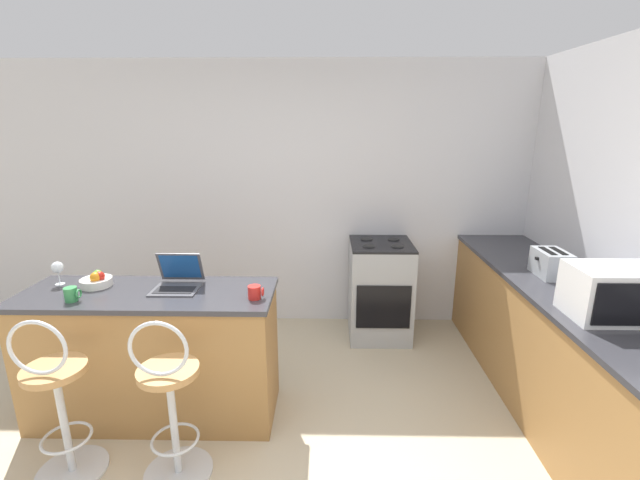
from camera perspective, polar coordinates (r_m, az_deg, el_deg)
name	(u,v)px	position (r m, az deg, el deg)	size (l,w,h in m)	color
wall_back	(278,198)	(4.30, -5.60, 5.61)	(12.00, 0.06, 2.60)	silver
breakfast_bar	(154,354)	(3.29, -21.23, -13.97)	(1.69, 0.60, 0.94)	#9E703D
counter_right	(559,351)	(3.55, 29.30, -12.73)	(0.67, 2.92, 0.94)	#9E703D
bar_stool_near	(58,402)	(2.99, -31.55, -17.96)	(0.40, 0.40, 1.04)	silver
bar_stool_far	(170,404)	(2.72, -19.34, -19.89)	(0.40, 0.40, 1.04)	silver
laptop	(178,279)	(3.08, -18.44, -5.00)	(0.30, 0.29, 0.23)	#47474C
microwave	(613,293)	(2.97, 34.51, -5.83)	(0.47, 0.34, 0.30)	white
toaster	(551,263)	(3.56, 28.44, -2.75)	(0.22, 0.29, 0.19)	#9EA3A8
stove_range	(380,290)	(4.19, 7.97, -6.57)	(0.58, 0.61, 0.94)	#9EA3A8
mug_red	(255,292)	(2.78, -8.68, -6.90)	(0.10, 0.08, 0.09)	red
mug_blue	(608,285)	(3.41, 33.98, -5.02)	(0.09, 0.08, 0.10)	#2D51AD
mug_green	(71,294)	(3.13, -30.22, -6.27)	(0.10, 0.08, 0.09)	#338447
wine_glass_short	(57,268)	(3.46, -31.61, -3.20)	(0.08, 0.08, 0.17)	silver
fruit_bowl	(97,281)	(3.33, -27.62, -4.81)	(0.21, 0.21, 0.11)	silver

